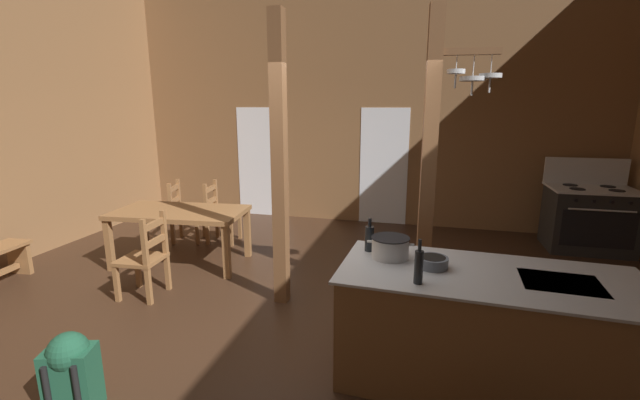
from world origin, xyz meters
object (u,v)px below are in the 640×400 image
Objects in this scene: stove_range at (588,218)px; ladderback_chair_by_post at (145,258)px; backpack at (71,371)px; bottle_tall_on_counter at (369,238)px; mixing_bowl_on_counter at (433,262)px; bottle_short_on_counter at (419,266)px; ladderback_chair_near_window at (184,213)px; kitchen_island at (483,329)px; ladderback_chair_at_table_end at (220,214)px; stockpot_on_counter at (390,247)px; dining_table at (180,217)px.

ladderback_chair_by_post is (-5.29, -2.96, -0.03)m from stove_range.
ladderback_chair_by_post is 1.59× the size of backpack.
mixing_bowl_on_counter is at bearing -25.06° from bottle_tall_on_counter.
mixing_bowl_on_counter is 0.73× the size of bottle_short_on_counter.
bottle_tall_on_counter is (3.20, -2.22, 0.56)m from ladderback_chair_near_window.
mixing_bowl_on_counter is (-2.25, -3.58, 0.45)m from stove_range.
kitchen_island is 4.39m from ladderback_chair_at_table_end.
kitchen_island is 9.50× the size of mixing_bowl_on_counter.
stockpot_on_counter is 0.22m from bottle_tall_on_counter.
ladderback_chair_near_window is 2.98× the size of bottle_short_on_counter.
backpack is (0.66, -1.69, -0.14)m from ladderback_chair_by_post.
mixing_bowl_on_counter reaches higher than ladderback_chair_near_window.
bottle_tall_on_counter is (2.64, -2.31, 0.56)m from ladderback_chair_at_table_end.
bottle_tall_on_counter is at bearing -129.66° from stove_range.
ladderback_chair_at_table_end is 3.31× the size of bottle_tall_on_counter.
backpack is at bearing -134.84° from stove_range.
ladderback_chair_by_post is (-3.44, 0.65, 0.01)m from kitchen_island.
stockpot_on_counter is (-0.73, 0.16, 0.53)m from kitchen_island.
dining_table is 5.57× the size of bottle_short_on_counter.
kitchen_island is 2.97m from backpack.
bottle_tall_on_counter reaches higher than kitchen_island.
stove_range is at bearing 29.26° from ladderback_chair_by_post.
backpack is at bearing -144.72° from bottle_tall_on_counter.
ladderback_chair_by_post is 3.31× the size of bottle_tall_on_counter.
kitchen_island is at bearing -12.55° from stockpot_on_counter.
mixing_bowl_on_counter is (3.04, -0.62, 0.48)m from ladderback_chair_by_post.
stove_range is 6.06m from ladderback_chair_by_post.
dining_table is at bearing 100.61° from ladderback_chair_by_post.
ladderback_chair_near_window is 3.78m from backpack.
kitchen_island reaches higher than backpack.
stove_range is at bearing 53.18° from stockpot_on_counter.
stove_range is 1.39× the size of ladderback_chair_at_table_end.
stockpot_on_counter reaches higher than dining_table.
stockpot_on_counter is (2.05, 1.20, 0.67)m from backpack.
backpack is at bearing -72.47° from dining_table.
ladderback_chair_at_table_end is 3.55m from bottle_tall_on_counter.
backpack is 2.50m from bottle_short_on_counter.
stove_range is 5.70× the size of mixing_bowl_on_counter.
stove_range reaches higher than bottle_short_on_counter.
mixing_bowl_on_counter is at bearing -39.02° from ladderback_chair_at_table_end.
kitchen_island is 0.81m from bottle_short_on_counter.
backpack is 2.07× the size of bottle_tall_on_counter.
bottle_tall_on_counter reaches higher than mixing_bowl_on_counter.
kitchen_island is 1.11m from bottle_tall_on_counter.
mixing_bowl_on_counter is at bearing 73.04° from bottle_short_on_counter.
ladderback_chair_by_post is 1.94m from ladderback_chair_at_table_end.
mixing_bowl_on_counter is at bearing -26.32° from dining_table.
bottle_short_on_counter is at bearing -37.60° from ladderback_chair_near_window.
ladderback_chair_by_post is at bearing 169.81° from stockpot_on_counter.
dining_table is 1.87× the size of ladderback_chair_at_table_end.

